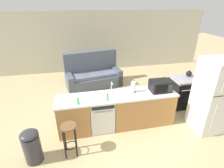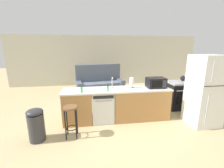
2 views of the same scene
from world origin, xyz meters
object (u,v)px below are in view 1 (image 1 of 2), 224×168
Objects in this scene: dish_soap_bottle at (78,101)px; bar_stool at (69,134)px; dishwasher at (102,114)px; refrigerator at (213,96)px; trash_bin at (32,146)px; couch at (93,75)px; kettle at (189,74)px; soap_bottle at (108,97)px; paper_towel_roll at (133,87)px; stove_range at (183,92)px; microwave at (160,86)px.

dish_soap_bottle is 0.70m from bar_stool.
refrigerator is (2.60, -0.55, 0.49)m from dishwasher.
couch reaches higher than trash_bin.
kettle is (2.77, 0.68, 0.56)m from dishwasher.
trash_bin is (-0.97, -0.52, -0.59)m from dish_soap_bottle.
soap_bottle is at bearing 2.56° from dish_soap_bottle.
couch is at bearing 91.21° from soap_bottle.
bar_stool is (-1.59, -0.78, -0.50)m from paper_towel_roll.
trash_bin is (-0.74, -0.03, -0.16)m from bar_stool.
dishwasher reaches higher than trash_bin.
stove_range is 3.19× the size of paper_towel_roll.
dish_soap_bottle is (-0.54, -0.21, 0.55)m from dishwasher.
dishwasher is at bearing 179.95° from microwave.
kettle is at bearing 13.78° from dishwasher.
dishwasher is 1.68× the size of microwave.
dishwasher is at bearing 168.07° from refrigerator.
dish_soap_bottle is (-3.14, 0.34, 0.06)m from refrigerator.
couch reaches higher than dishwasher.
refrigerator is 1.23m from microwave.
soap_bottle is 0.66m from dish_soap_bottle.
trash_bin is (-2.33, -0.81, -0.66)m from paper_towel_roll.
microwave reaches higher than soap_bottle.
kettle reaches higher than dish_soap_bottle.
refrigerator is 2.50m from soap_bottle.
couch is (0.07, 2.55, -0.03)m from dishwasher.
soap_bottle is at bearing 18.65° from trash_bin.
soap_bottle is at bearing -159.42° from paper_towel_roll.
dish_soap_bottle is 1.25m from trash_bin.
microwave reaches higher than trash_bin.
refrigerator is at bearing -26.55° from microwave.
couch is (1.57, 3.28, 0.02)m from trash_bin.
trash_bin is (-1.51, -0.73, -0.04)m from dishwasher.
microwave is at bearing 153.45° from refrigerator.
dishwasher is 1.63m from microwave.
kettle is 0.10× the size of couch.
bar_stool is 0.35× the size of couch.
kettle is 3.34m from couch.
microwave is at bearing -0.05° from dishwasher.
trash_bin is at bearing -177.45° from refrigerator.
couch is at bearing 64.40° from trash_bin.
trash_bin is at bearing -151.77° from dish_soap_bottle.
trash_bin is at bearing -161.74° from kettle.
stove_range is 3.27m from dish_soap_bottle.
paper_towel_roll is at bearing 26.25° from bar_stool.
refrigerator is 6.48× the size of paper_towel_roll.
couch is at bearing 129.29° from refrigerator.
soap_bottle is at bearing -172.53° from microwave.
couch reaches higher than dish_soap_bottle.
dishwasher is at bearing 25.92° from trash_bin.
microwave is (1.50, -0.00, 0.62)m from dishwasher.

